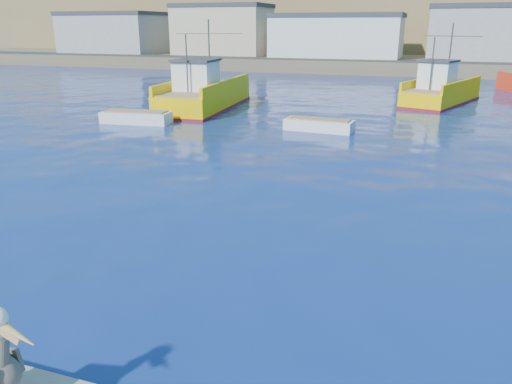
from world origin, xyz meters
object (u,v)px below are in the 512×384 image
at_px(skiff_left, 136,118).
at_px(skiff_mid, 319,126).
at_px(trawler_yellow_b, 440,92).
at_px(trawler_yellow_a, 204,95).

relative_size(skiff_left, skiff_mid, 1.10).
bearing_deg(skiff_mid, skiff_left, -172.95).
xyz_separation_m(skiff_left, skiff_mid, (11.75, 1.45, -0.02)).
bearing_deg(trawler_yellow_b, skiff_mid, -116.32).
relative_size(trawler_yellow_a, skiff_mid, 2.81).
xyz_separation_m(trawler_yellow_a, skiff_mid, (10.09, -5.46, -0.77)).
relative_size(trawler_yellow_a, skiff_left, 2.56).
height_order(trawler_yellow_a, skiff_left, trawler_yellow_a).
relative_size(trawler_yellow_b, skiff_mid, 2.45).
bearing_deg(trawler_yellow_a, trawler_yellow_b, 26.59).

